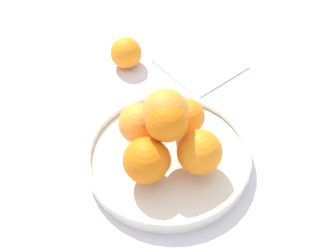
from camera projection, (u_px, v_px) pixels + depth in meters
The scene contains 5 objects.
ground_plane at pixel (168, 163), 0.82m from camera, with size 4.00×4.00×0.00m, color silver.
fruit_bowl at pixel (168, 157), 0.81m from camera, with size 0.29×0.29×0.03m.
orange_pile at pixel (166, 133), 0.75m from camera, with size 0.19×0.19×0.13m.
stray_orange at pixel (126, 53), 0.97m from camera, with size 0.06×0.06×0.06m, color orange.
napkin_folded at pixel (201, 63), 0.99m from camera, with size 0.15×0.15×0.01m, color beige.
Camera 1 is at (0.34, 0.36, 0.66)m, focal length 50.00 mm.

